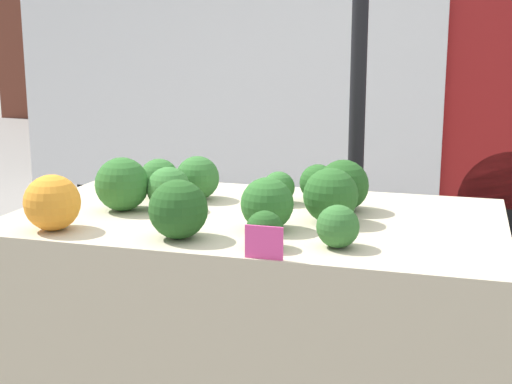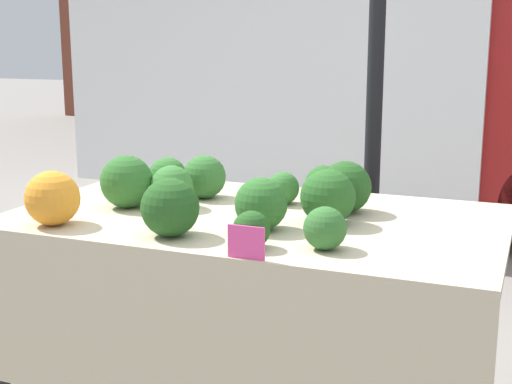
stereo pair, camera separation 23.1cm
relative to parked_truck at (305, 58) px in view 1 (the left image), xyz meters
The scene contains 18 objects.
tent_pole 3.07m from the parked_truck, 73.12° to the right, with size 0.07×0.07×2.26m.
parked_truck is the anchor object (origin of this frame).
market_table 3.89m from the parked_truck, 80.08° to the right, with size 1.67×0.99×0.91m.
orange_cauliflower 4.12m from the parked_truck, 88.56° to the right, with size 0.18×0.18×0.18m.
romanesco_head 3.46m from the parked_truck, 87.46° to the right, with size 0.14×0.14×0.11m.
broccoli_head_0 3.72m from the parked_truck, 75.26° to the right, with size 0.18×0.18×0.18m.
broccoli_head_1 3.63m from the parked_truck, 78.87° to the right, with size 0.12×0.12×0.12m.
broccoli_head_2 3.57m from the parked_truck, 76.55° to the right, with size 0.14×0.14×0.14m.
broccoli_head_3 4.13m from the parked_truck, 82.70° to the right, with size 0.18×0.18×0.18m.
broccoli_head_4 3.99m from the parked_truck, 79.07° to the right, with size 0.17×0.17×0.17m.
broccoli_head_5 4.18m from the parked_truck, 76.04° to the right, with size 0.13×0.13×0.13m.
broccoli_head_6 3.78m from the parked_truck, 84.70° to the right, with size 0.15×0.15×0.15m.
broccoli_head_7 3.89m from the parked_truck, 76.10° to the right, with size 0.18×0.18×0.18m.
broccoli_head_8 3.82m from the parked_truck, 87.09° to the right, with size 0.19×0.19×0.19m.
broccoli_head_9 3.59m from the parked_truck, 86.27° to the right, with size 0.15×0.15×0.15m.
broccoli_head_10 4.20m from the parked_truck, 78.94° to the right, with size 0.11×0.11×0.11m.
broccoli_head_11 3.59m from the parked_truck, 83.84° to the right, with size 0.17×0.17×0.17m.
price_sign 4.30m from the parked_truck, 78.86° to the right, with size 0.11×0.01×0.09m.
Camera 1 is at (0.68, -2.30, 1.51)m, focal length 50.00 mm.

